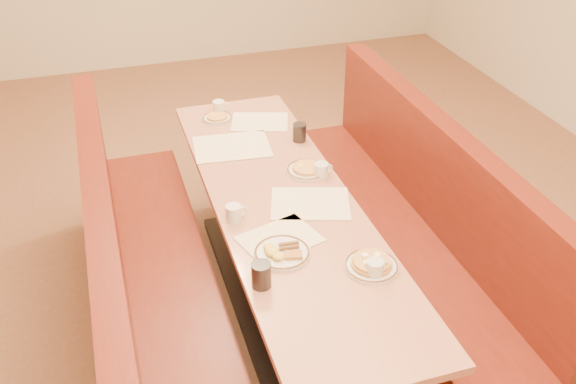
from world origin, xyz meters
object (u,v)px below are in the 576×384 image
object	(u,v)px
soda_tumbler_near	(261,275)
eggs_plate	(281,252)
booth_left	(148,288)
coffee_mug_d	(219,107)
coffee_mug_a	(375,268)
pancake_plate	(371,265)
soda_tumbler_mid	(299,132)
diner_table	(284,259)
coffee_mug_c	(322,170)
coffee_mug_b	(234,213)
booth_right	(407,236)

from	to	relation	value
soda_tumbler_near	eggs_plate	bearing A→B (deg)	50.76
booth_left	coffee_mug_d	distance (m)	1.34
coffee_mug_a	coffee_mug_d	distance (m)	1.80
booth_left	pancake_plate	world-z (taller)	booth_left
pancake_plate	soda_tumbler_mid	size ratio (longest dim) A/B	2.20
diner_table	coffee_mug_d	xyz separation A→B (m)	(-0.09, 1.10, 0.42)
coffee_mug_d	diner_table	bearing A→B (deg)	-80.44
soda_tumbler_near	pancake_plate	bearing A→B (deg)	-3.78
coffee_mug_c	eggs_plate	bearing A→B (deg)	-130.28
pancake_plate	coffee_mug_b	xyz separation A→B (m)	(-0.49, 0.54, 0.02)
booth_left	coffee_mug_b	world-z (taller)	booth_left
booth_left	coffee_mug_a	world-z (taller)	booth_left
pancake_plate	coffee_mug_a	world-z (taller)	coffee_mug_a
diner_table	pancake_plate	size ratio (longest dim) A/B	10.37
booth_right	coffee_mug_b	distance (m)	1.10
booth_right	coffee_mug_d	size ratio (longest dim) A/B	23.00
coffee_mug_c	booth_left	bearing A→B (deg)	-175.93
pancake_plate	coffee_mug_d	xyz separation A→B (m)	(-0.30, 1.72, 0.02)
diner_table	coffee_mug_c	world-z (taller)	coffee_mug_c
booth_right	pancake_plate	distance (m)	0.91
coffee_mug_b	coffee_mug_d	distance (m)	1.20
pancake_plate	soda_tumbler_near	xyz separation A→B (m)	(-0.49, 0.03, 0.04)
coffee_mug_a	coffee_mug_b	distance (m)	0.76
booth_right	pancake_plate	bearing A→B (deg)	-130.17
coffee_mug_b	soda_tumbler_mid	distance (m)	0.87
booth_left	coffee_mug_b	bearing A→B (deg)	-10.26
coffee_mug_d	coffee_mug_c	bearing A→B (deg)	-64.29
coffee_mug_b	booth_left	bearing A→B (deg)	164.27
coffee_mug_a	soda_tumbler_mid	distance (m)	1.27
booth_left	soda_tumbler_near	bearing A→B (deg)	-52.33
booth_right	coffee_mug_c	bearing A→B (deg)	160.31
booth_right	eggs_plate	xyz separation A→B (m)	(-0.87, -0.41, 0.40)
booth_left	booth_right	bearing A→B (deg)	0.00
diner_table	coffee_mug_a	world-z (taller)	coffee_mug_a
soda_tumbler_near	coffee_mug_b	bearing A→B (deg)	89.63
coffee_mug_c	soda_tumbler_near	xyz separation A→B (m)	(-0.54, -0.75, 0.02)
coffee_mug_b	soda_tumbler_near	distance (m)	0.50
booth_left	soda_tumbler_mid	world-z (taller)	booth_left
soda_tumbler_near	soda_tumbler_mid	distance (m)	1.30
diner_table	soda_tumbler_near	world-z (taller)	soda_tumbler_near
eggs_plate	coffee_mug_b	size ratio (longest dim) A/B	2.36
coffee_mug_d	coffee_mug_a	bearing A→B (deg)	-75.79
coffee_mug_d	booth_right	bearing A→B (deg)	-48.36
eggs_plate	coffee_mug_b	bearing A→B (deg)	112.59
diner_table	coffee_mug_b	world-z (taller)	coffee_mug_b
coffee_mug_a	soda_tumbler_near	distance (m)	0.49
diner_table	booth_right	xyz separation A→B (m)	(0.73, 0.00, -0.01)
pancake_plate	coffee_mug_c	distance (m)	0.79
coffee_mug_a	coffee_mug_c	size ratio (longest dim) A/B	1.01
pancake_plate	eggs_plate	distance (m)	0.41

